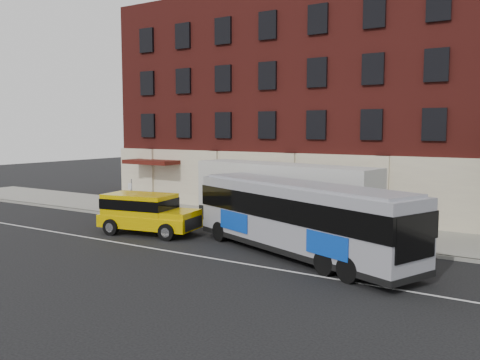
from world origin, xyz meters
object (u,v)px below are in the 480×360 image
Objects in this scene: sign_pole at (131,195)px; shipping_container at (283,198)px; city_bus at (299,216)px; yellow_suv at (145,211)px.

shipping_container is (10.20, 1.45, 0.41)m from sign_pole.
yellow_suv is at bearing 179.86° from city_bus.
city_bus is at bearing -55.03° from shipping_container.
shipping_container is (-3.30, 4.72, 0.02)m from city_bus.
yellow_suv is at bearing -37.45° from sign_pole.
yellow_suv is (-9.26, 0.02, -0.60)m from city_bus.
shipping_container is at bearing 124.97° from city_bus.
city_bus is 5.76m from shipping_container.
shipping_container is at bearing 8.11° from sign_pole.
city_bus is 1.07× the size of shipping_container.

